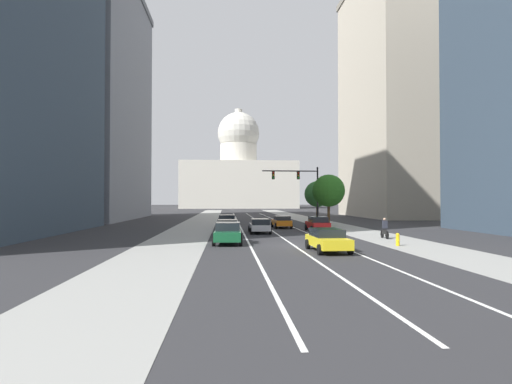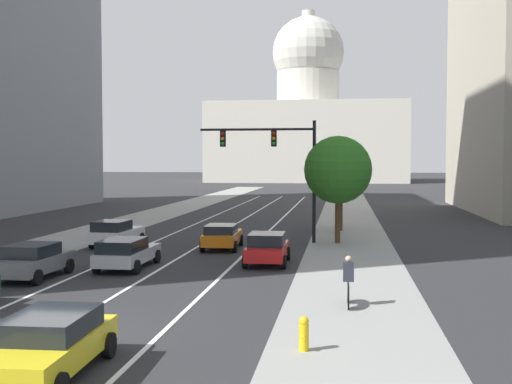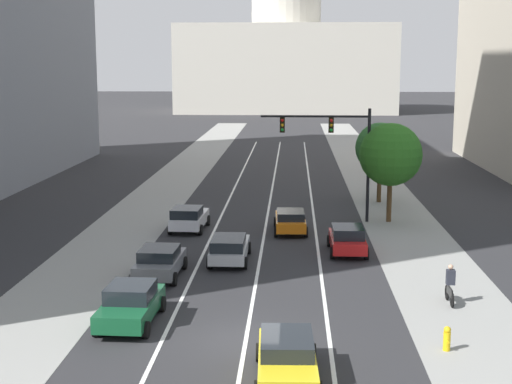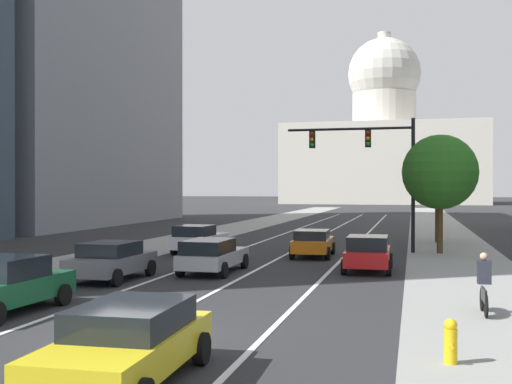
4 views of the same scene
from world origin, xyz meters
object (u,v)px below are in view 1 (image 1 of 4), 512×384
car_gray (228,227)px  car_silver (260,225)px  fire_hydrant (398,239)px  capitol_building (239,175)px  street_tree_mid_right (317,194)px  traffic_signal_mast (301,184)px  car_green (228,233)px  car_orange (282,222)px  car_red (318,224)px  street_tree_near_right (329,191)px  cyclist (385,228)px  car_white (227,221)px  car_yellow (328,239)px

car_gray → car_silver: bearing=-46.1°
fire_hydrant → capitol_building: bearing=93.1°
car_silver → street_tree_mid_right: 20.05m
car_silver → traffic_signal_mast: 12.75m
car_green → traffic_signal_mast: size_ratio=0.62×
car_green → car_orange: bearing=-19.0°
car_silver → street_tree_mid_right: bearing=-28.8°
car_red → car_green: bearing=140.2°
car_gray → car_silver: 4.20m
car_red → street_tree_near_right: (3.25, 8.26, 3.58)m
cyclist → street_tree_mid_right: bearing=0.5°
car_gray → street_tree_near_right: 18.60m
traffic_signal_mast → street_tree_mid_right: size_ratio=1.24×
street_tree_mid_right → traffic_signal_mast: bearing=-117.4°
capitol_building → street_tree_mid_right: size_ratio=7.52×
car_white → car_red: car_white is taller
cyclist → street_tree_mid_right: street_tree_mid_right is taller
car_white → traffic_signal_mast: bearing=-68.4°
cyclist → street_tree_mid_right: size_ratio=0.29×
fire_hydrant → car_gray: bearing=143.6°
car_silver → cyclist: size_ratio=2.67×
car_white → car_orange: 6.20m
car_gray → traffic_signal_mast: traffic_signal_mast is taller
car_red → traffic_signal_mast: bearing=0.6°
car_orange → street_tree_mid_right: size_ratio=0.71×
car_red → car_green: (-9.28, -11.50, 0.02)m
car_gray → cyclist: 13.48m
car_gray → car_green: size_ratio=0.94×
capitol_building → street_tree_near_right: (7.89, -111.68, -8.78)m
car_yellow → fire_hydrant: bearing=-66.2°
car_orange → cyclist: cyclist is taller
car_white → car_yellow: 22.41m
car_yellow → cyclist: 10.58m
car_gray → street_tree_mid_right: (12.66, 20.16, 3.26)m
car_silver → street_tree_mid_right: size_ratio=0.78×
car_white → car_silver: 7.85m
capitol_building → cyclist: (8.40, -128.37, -12.29)m
capitol_building → car_gray: (-4.64, -124.95, -12.37)m
car_red → fire_hydrant: 14.01m
car_white → car_orange: car_white is taller
car_red → car_orange: 5.74m
fire_hydrant → car_orange: bearing=106.9°
car_white → street_tree_mid_right: size_ratio=0.71×
car_silver → traffic_signal_mast: traffic_signal_mast is taller
car_yellow → street_tree_mid_right: bearing=-13.4°
car_white → car_green: 16.54m
car_red → fire_hydrant: bearing=-170.3°
car_red → fire_hydrant: (2.58, -13.77, -0.32)m
car_white → car_gray: size_ratio=0.98×
car_yellow → traffic_signal_mast: bearing=-8.5°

